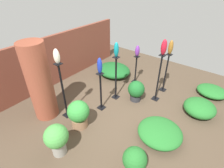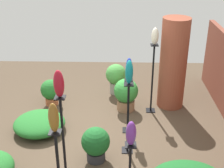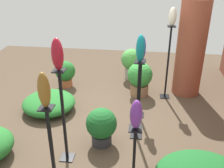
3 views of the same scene
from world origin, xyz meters
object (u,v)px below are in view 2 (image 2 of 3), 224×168
art_vase_ruby (59,84)px  potted_plant_back_center (126,93)px  art_vase_teal (129,72)px  pedestal_ruby (64,142)px  art_vase_bronze (54,118)px  potted_plant_front_right (51,91)px  art_vase_violet (131,133)px  potted_plant_mid_right (96,143)px  art_vase_cobalt (129,69)px  brick_pillar (173,64)px  art_vase_ivory (155,36)px  pedestal_ivory (152,82)px  potted_plant_front_left (116,77)px  pedestal_teal (128,121)px  pedestal_cobalt (128,108)px

art_vase_ruby → potted_plant_back_center: size_ratio=0.57×
art_vase_teal → pedestal_ruby: bearing=-56.1°
art_vase_bronze → potted_plant_front_right: size_ratio=0.69×
art_vase_violet → potted_plant_mid_right: art_vase_violet is taller
art_vase_cobalt → potted_plant_mid_right: 1.48m
brick_pillar → art_vase_violet: 3.08m
art_vase_violet → potted_plant_back_center: size_ratio=0.50×
potted_plant_front_right → art_vase_ivory: bearing=84.0°
pedestal_ivory → potted_plant_front_left: pedestal_ivory is taller
potted_plant_front_right → potted_plant_mid_right: bearing=30.9°
art_vase_teal → potted_plant_back_center: art_vase_teal is taller
art_vase_ruby → art_vase_teal: size_ratio=1.02×
art_vase_ruby → potted_plant_front_left: size_ratio=0.56×
pedestal_teal → potted_plant_mid_right: bearing=-63.9°
potted_plant_front_right → potted_plant_back_center: bearing=83.7°
art_vase_ivory → potted_plant_back_center: size_ratio=0.48×
art_vase_ruby → potted_plant_mid_right: art_vase_ruby is taller
pedestal_ivory → art_vase_violet: size_ratio=4.20×
brick_pillar → art_vase_bronze: size_ratio=4.82×
pedestal_ruby → potted_plant_front_right: (-2.39, -0.72, -0.33)m
pedestal_teal → art_vase_violet: bearing=0.4°
pedestal_ruby → potted_plant_back_center: 2.44m
pedestal_ruby → art_vase_ruby: size_ratio=3.43×
pedestal_teal → art_vase_cobalt: 0.98m
pedestal_ivory → potted_plant_mid_right: bearing=-32.5°
pedestal_teal → potted_plant_back_center: pedestal_teal is taller
potted_plant_mid_right → art_vase_teal: bearing=116.1°
art_vase_bronze → art_vase_ivory: (-2.75, 1.54, 0.26)m
art_vase_ruby → potted_plant_mid_right: 1.46m
potted_plant_front_left → potted_plant_mid_right: (2.60, -0.31, -0.10)m
potted_plant_back_center → art_vase_violet: bearing=0.3°
art_vase_violet → art_vase_teal: 1.22m
pedestal_teal → potted_plant_front_right: bearing=-134.5°
art_vase_teal → potted_plant_front_left: size_ratio=0.55×
potted_plant_back_center → pedestal_teal: bearing=0.3°
art_vase_cobalt → art_vase_ivory: art_vase_ivory is taller
pedestal_teal → art_vase_cobalt: bearing=178.5°
pedestal_teal → potted_plant_back_center: 1.53m
art_vase_teal → potted_plant_mid_right: 1.37m
pedestal_ruby → art_vase_cobalt: (-1.34, 1.04, 0.68)m
art_vase_ivory → potted_plant_mid_right: bearing=-32.5°
art_vase_cobalt → brick_pillar: bearing=137.7°
art_vase_ruby → potted_plant_back_center: art_vase_ruby is taller
art_vase_ruby → art_vase_ivory: 2.66m
pedestal_cobalt → art_vase_teal: (0.66, -0.02, 1.05)m
pedestal_ivory → art_vase_bronze: (2.75, -1.54, 0.76)m
art_vase_violet → art_vase_bronze: art_vase_bronze is taller
pedestal_ruby → potted_plant_mid_right: 0.70m
art_vase_violet → art_vase_cobalt: (-1.80, 0.01, 0.19)m
art_vase_violet → potted_plant_front_right: art_vase_violet is taller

